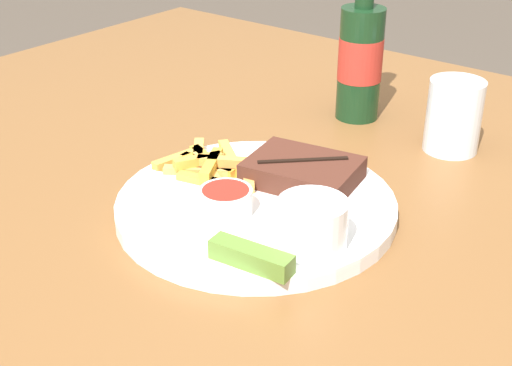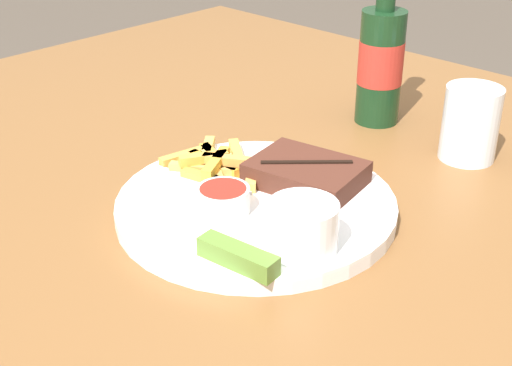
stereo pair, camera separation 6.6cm
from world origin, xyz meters
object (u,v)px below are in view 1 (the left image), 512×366
at_px(pickle_spear, 251,257).
at_px(dipping_sauce_cup, 226,200).
at_px(beer_bottle, 361,56).
at_px(drinking_glass, 454,116).
at_px(dinner_plate, 256,206).
at_px(fork_utensil, 192,183).
at_px(steak_portion, 303,171).
at_px(coleslaw_cup, 312,221).

bearing_deg(pickle_spear, dipping_sauce_cup, 143.80).
bearing_deg(beer_bottle, dipping_sauce_cup, -81.42).
distance_m(pickle_spear, drinking_glass, 0.40).
height_order(dinner_plate, fork_utensil, fork_utensil).
bearing_deg(drinking_glass, steak_portion, -109.87).
relative_size(steak_portion, drinking_glass, 1.44).
distance_m(dinner_plate, drinking_glass, 0.31).
bearing_deg(beer_bottle, pickle_spear, -71.82).
bearing_deg(steak_portion, beer_bottle, 107.03).
height_order(beer_bottle, drinking_glass, beer_bottle).
height_order(dinner_plate, drinking_glass, drinking_glass).
distance_m(pickle_spear, beer_bottle, 0.45).
xyz_separation_m(fork_utensil, drinking_glass, (0.18, 0.31, 0.03)).
xyz_separation_m(dinner_plate, coleslaw_cup, (0.10, -0.04, 0.04)).
relative_size(pickle_spear, beer_bottle, 0.33).
xyz_separation_m(dipping_sauce_cup, pickle_spear, (0.08, -0.06, -0.01)).
bearing_deg(fork_utensil, dipping_sauce_cup, -31.92).
bearing_deg(beer_bottle, dinner_plate, -79.18).
relative_size(dinner_plate, steak_portion, 2.26).
xyz_separation_m(dipping_sauce_cup, fork_utensil, (-0.07, 0.03, -0.01)).
bearing_deg(dinner_plate, drinking_glass, 71.64).
bearing_deg(steak_portion, drinking_glass, 70.13).
bearing_deg(dinner_plate, pickle_spear, -53.61).
bearing_deg(drinking_glass, dipping_sauce_cup, -107.01).
xyz_separation_m(steak_portion, pickle_spear, (0.06, -0.17, -0.00)).
distance_m(dipping_sauce_cup, drinking_glass, 0.35).
height_order(dinner_plate, steak_portion, steak_portion).
bearing_deg(pickle_spear, coleslaw_cup, 68.34).
bearing_deg(beer_bottle, coleslaw_cup, -65.39).
height_order(dinner_plate, beer_bottle, beer_bottle).
height_order(dinner_plate, coleslaw_cup, coleslaw_cup).
distance_m(steak_portion, dipping_sauce_cup, 0.11).
distance_m(dinner_plate, beer_bottle, 0.33).
xyz_separation_m(steak_portion, drinking_glass, (0.08, 0.23, 0.02)).
xyz_separation_m(dipping_sauce_cup, beer_bottle, (-0.05, 0.36, 0.06)).
bearing_deg(coleslaw_cup, fork_utensil, 172.66).
distance_m(steak_portion, drinking_glass, 0.24).
relative_size(dinner_plate, pickle_spear, 3.62).
relative_size(fork_utensil, drinking_glass, 1.39).
distance_m(dipping_sauce_cup, pickle_spear, 0.10).
distance_m(dinner_plate, fork_utensil, 0.08).
distance_m(coleslaw_cup, drinking_glass, 0.33).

